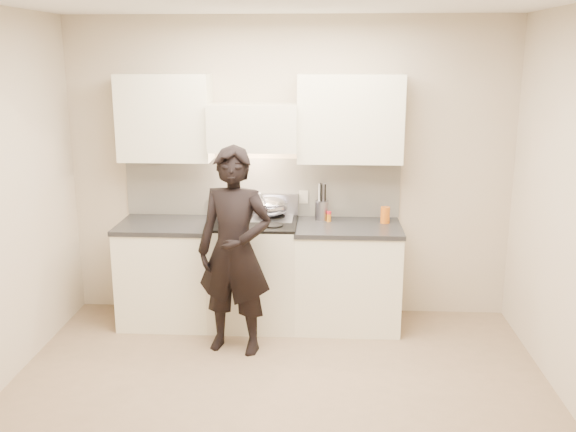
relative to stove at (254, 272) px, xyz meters
The scene contains 11 objects.
ground_plane 1.53m from the stove, 78.12° to the right, with size 4.00×4.00×0.00m, color #8A7156.
room_shell 1.56m from the stove, 77.04° to the right, with size 4.04×3.54×2.70m.
stove is the anchor object (origin of this frame).
counter_right 0.83m from the stove, ahead, with size 0.92×0.67×0.92m.
counter_left 0.78m from the stove, behind, with size 0.82×0.67×0.92m.
wok 0.60m from the stove, 41.87° to the left, with size 0.33×0.41×0.27m.
stock_pot 0.61m from the stove, 148.54° to the right, with size 0.39×0.28×0.18m.
utensil_crock 0.83m from the stove, 16.89° to the left, with size 0.12×0.12×0.33m.
spice_jar 0.83m from the stove, 10.30° to the left, with size 0.04×0.04×0.09m.
oil_glass 1.27m from the stove, ahead, with size 0.08×0.08×0.14m.
person 0.67m from the stove, 99.18° to the right, with size 0.61×0.40×1.68m, color black.
Camera 1 is at (0.30, -3.98, 2.36)m, focal length 40.00 mm.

